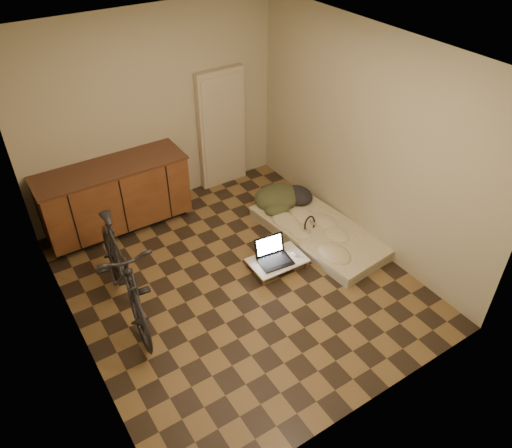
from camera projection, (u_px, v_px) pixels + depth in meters
room_shell at (234, 185)px, 4.97m from camera, size 3.50×4.00×2.60m
cabinets at (115, 197)px, 6.29m from camera, size 1.84×0.62×0.91m
appliance_panel at (222, 129)px, 6.95m from camera, size 0.70×0.10×1.70m
bicycle at (121, 268)px, 5.04m from camera, size 0.71×1.86×1.18m
futon at (319, 232)px, 6.35m from camera, size 1.04×1.88×0.15m
clothing_pile at (283, 192)px, 6.70m from camera, size 0.74×0.64×0.28m
headphones at (310, 224)px, 6.21m from camera, size 0.32×0.30×0.17m
lap_desk at (277, 260)px, 5.88m from camera, size 0.67×0.45×0.11m
laptop at (273, 256)px, 5.84m from camera, size 0.41×0.38×0.26m
mouse at (295, 255)px, 5.92m from camera, size 0.08×0.11×0.03m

